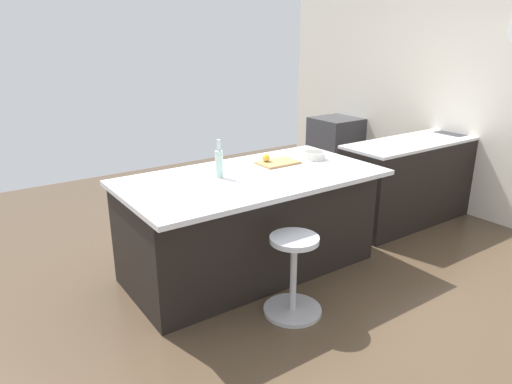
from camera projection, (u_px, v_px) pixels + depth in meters
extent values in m
plane|color=brown|center=(259.00, 267.00, 4.20)|extent=(7.29, 7.29, 0.00)
cube|color=silver|center=(462.00, 86.00, 5.25)|extent=(0.12, 5.61, 2.88)
cube|color=black|center=(434.00, 176.00, 5.37)|extent=(2.56, 0.60, 0.88)
cube|color=silver|center=(439.00, 137.00, 5.22)|extent=(2.56, 0.60, 0.03)
cube|color=#38383D|center=(455.00, 138.00, 5.41)|extent=(0.44, 0.36, 0.12)
cylinder|color=#B7B7BC|center=(446.00, 119.00, 5.46)|extent=(0.02, 0.02, 0.28)
cube|color=#38383D|center=(335.00, 149.00, 6.63)|extent=(0.60, 0.60, 0.88)
cube|color=black|center=(350.00, 156.00, 6.41)|extent=(0.44, 0.01, 0.32)
cube|color=black|center=(249.00, 225.00, 4.04)|extent=(2.11, 0.95, 0.85)
cube|color=silver|center=(253.00, 178.00, 3.86)|extent=(2.17, 1.15, 0.04)
cylinder|color=#B7B7BC|center=(292.00, 310.00, 3.52)|extent=(0.44, 0.44, 0.03)
cylinder|color=#B7B7BC|center=(293.00, 277.00, 3.43)|extent=(0.05, 0.05, 0.56)
cylinder|color=silver|center=(294.00, 239.00, 3.33)|extent=(0.36, 0.36, 0.04)
cube|color=tan|center=(278.00, 163.00, 4.19)|extent=(0.36, 0.24, 0.02)
sphere|color=gold|center=(266.00, 158.00, 4.18)|extent=(0.07, 0.07, 0.07)
cylinder|color=silver|center=(219.00, 164.00, 3.76)|extent=(0.06, 0.06, 0.22)
cylinder|color=silver|center=(219.00, 146.00, 3.71)|extent=(0.03, 0.03, 0.08)
cylinder|color=#B7B7BC|center=(219.00, 141.00, 3.70)|extent=(0.03, 0.03, 0.02)
cylinder|color=silver|center=(314.00, 155.00, 4.34)|extent=(0.21, 0.21, 0.07)
cylinder|color=slate|center=(314.00, 154.00, 4.33)|extent=(0.17, 0.17, 0.04)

